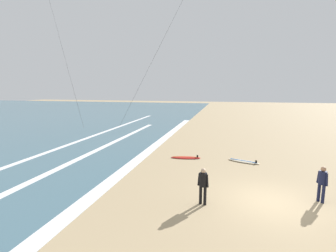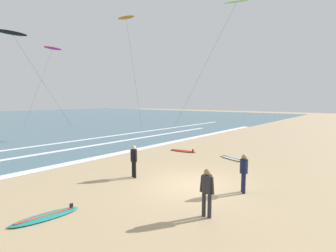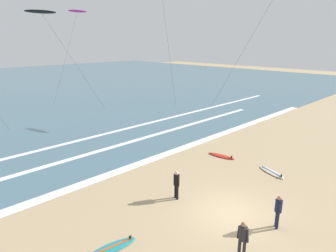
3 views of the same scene
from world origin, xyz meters
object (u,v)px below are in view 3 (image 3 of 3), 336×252
(surfer_left_near, at_px, (278,209))
(surfboard_near_water, at_px, (272,172))
(surfer_background_far, at_px, (243,237))
(surfer_foreground_main, at_px, (176,182))
(surfboard_right_spare, at_px, (221,156))
(kite_black_far_right, at_px, (41,12))
(surfboard_foreground_flat, at_px, (113,247))
(kite_magenta_mid_center, at_px, (78,12))

(surfer_left_near, height_order, surfboard_near_water, surfer_left_near)
(surfer_background_far, bearing_deg, surfer_foreground_main, 73.85)
(surfer_background_far, xyz_separation_m, surfboard_near_water, (8.13, 2.82, -0.91))
(surfer_background_far, relative_size, surfboard_right_spare, 0.74)
(surfer_left_near, bearing_deg, surfboard_near_water, 28.60)
(kite_black_far_right, bearing_deg, surfboard_right_spare, -78.63)
(surfboard_foreground_flat, relative_size, kite_black_far_right, 0.19)
(surfboard_foreground_flat, height_order, kite_magenta_mid_center, kite_magenta_mid_center)
(surfer_background_far, relative_size, kite_magenta_mid_center, 0.13)
(surfer_left_near, xyz_separation_m, kite_magenta_mid_center, (11.39, 38.05, 11.48))
(surfer_left_near, bearing_deg, surfer_foreground_main, 105.87)
(surfer_foreground_main, relative_size, kite_magenta_mid_center, 0.13)
(kite_magenta_mid_center, height_order, kite_black_far_right, kite_magenta_mid_center)
(surfer_left_near, bearing_deg, kite_black_far_right, 87.29)
(surfer_foreground_main, xyz_separation_m, surfboard_right_spare, (6.68, 1.83, -0.91))
(surfboard_foreground_flat, height_order, surfboard_right_spare, same)
(surfboard_near_water, bearing_deg, kite_black_far_right, 99.58)
(kite_magenta_mid_center, bearing_deg, surfer_background_far, -110.54)
(surfboard_foreground_flat, bearing_deg, surfer_foreground_main, 11.08)
(surfboard_near_water, bearing_deg, surfer_left_near, -151.40)
(surfboard_near_water, distance_m, kite_magenta_mid_center, 37.78)
(surfboard_foreground_flat, distance_m, surfboard_near_water, 11.50)
(surfboard_foreground_flat, bearing_deg, surfer_left_near, -33.38)
(surfboard_foreground_flat, bearing_deg, surfboard_right_spare, 13.57)
(surfboard_near_water, bearing_deg, surfboard_right_spare, 90.31)
(surfboard_foreground_flat, relative_size, kite_magenta_mid_center, 0.17)
(surfer_foreground_main, xyz_separation_m, surfer_background_far, (-1.43, -4.92, 0.00))
(kite_magenta_mid_center, bearing_deg, surfboard_near_water, -99.84)
(surfer_foreground_main, bearing_deg, surfer_left_near, -74.13)
(kite_magenta_mid_center, bearing_deg, surfboard_foreground_flat, -117.30)
(surfboard_right_spare, distance_m, surfboard_near_water, 3.93)
(surfer_left_near, bearing_deg, surfboard_foreground_flat, 146.62)
(surfer_left_near, xyz_separation_m, kite_black_far_right, (1.26, 26.70, 10.03))
(surfboard_foreground_flat, relative_size, surfboard_right_spare, 1.00)
(surfer_left_near, relative_size, kite_magenta_mid_center, 0.13)
(kite_magenta_mid_center, bearing_deg, surfboard_right_spare, -101.09)
(surfer_foreground_main, relative_size, surfboard_foreground_flat, 0.74)
(surfer_foreground_main, distance_m, kite_magenta_mid_center, 37.27)
(surfer_foreground_main, xyz_separation_m, kite_magenta_mid_center, (12.81, 33.06, 11.48))
(surfer_background_far, bearing_deg, kite_magenta_mid_center, 69.46)
(surfer_foreground_main, bearing_deg, kite_magenta_mid_center, 68.83)
(surfboard_foreground_flat, relative_size, surfboard_near_water, 1.00)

